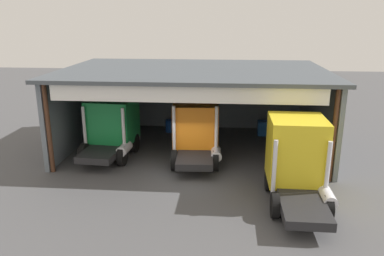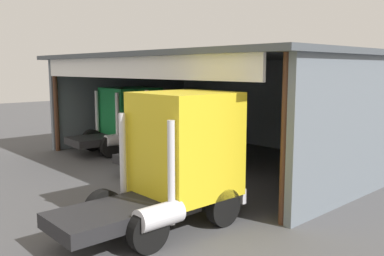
# 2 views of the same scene
# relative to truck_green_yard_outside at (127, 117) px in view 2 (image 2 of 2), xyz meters

# --- Properties ---
(ground_plane) EXTENTS (80.00, 80.00, 0.00)m
(ground_plane) POSITION_rel_truck_green_yard_outside_xyz_m (4.60, -2.83, -1.76)
(ground_plane) COLOR #4C4C4F
(ground_plane) RESTS_ON ground
(workshop_shed) EXTENTS (15.22, 9.84, 4.91)m
(workshop_shed) POSITION_rel_truck_green_yard_outside_xyz_m (4.60, 2.64, 1.69)
(workshop_shed) COLOR slate
(workshop_shed) RESTS_ON ground
(truck_green_yard_outside) EXTENTS (2.76, 4.77, 3.29)m
(truck_green_yard_outside) POSITION_rel_truck_green_yard_outside_xyz_m (0.00, 0.00, 0.00)
(truck_green_yard_outside) COLOR #197F3D
(truck_green_yard_outside) RESTS_ON ground
(truck_orange_left_bay) EXTENTS (2.78, 4.37, 3.38)m
(truck_orange_left_bay) POSITION_rel_truck_green_yard_outside_xyz_m (4.90, -0.54, -0.07)
(truck_orange_left_bay) COLOR orange
(truck_orange_left_bay) RESTS_ON ground
(truck_yellow_center_right_bay) EXTENTS (2.54, 5.25, 3.64)m
(truck_yellow_center_right_bay) POSITION_rel_truck_green_yard_outside_xyz_m (9.60, -4.75, 0.13)
(truck_yellow_center_right_bay) COLOR yellow
(truck_yellow_center_right_bay) RESTS_ON ground
(oil_drum) EXTENTS (0.58, 0.58, 0.86)m
(oil_drum) POSITION_rel_truck_green_yard_outside_xyz_m (2.64, 4.88, -1.33)
(oil_drum) COLOR #194CB2
(oil_drum) RESTS_ON ground
(tool_cart) EXTENTS (0.90, 0.60, 1.00)m
(tool_cart) POSITION_rel_truck_green_yard_outside_xyz_m (9.19, 4.63, -1.26)
(tool_cart) COLOR #1E59A5
(tool_cart) RESTS_ON ground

